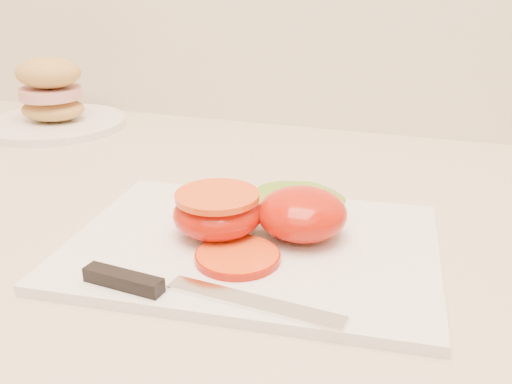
% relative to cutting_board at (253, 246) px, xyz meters
% --- Properties ---
extents(cutting_board, '(0.35, 0.27, 0.01)m').
position_rel_cutting_board_xyz_m(cutting_board, '(0.00, 0.00, 0.00)').
color(cutting_board, white).
rests_on(cutting_board, counter).
extents(tomato_half_dome, '(0.08, 0.08, 0.05)m').
position_rel_cutting_board_xyz_m(tomato_half_dome, '(0.04, 0.02, 0.03)').
color(tomato_half_dome, '#B50F00').
rests_on(tomato_half_dome, cutting_board).
extents(tomato_half_cut, '(0.08, 0.08, 0.04)m').
position_rel_cutting_board_xyz_m(tomato_half_cut, '(-0.04, 0.00, 0.03)').
color(tomato_half_cut, '#B50F00').
rests_on(tomato_half_cut, cutting_board).
extents(tomato_slice_0, '(0.07, 0.07, 0.01)m').
position_rel_cutting_board_xyz_m(tomato_slice_0, '(-0.00, -0.04, 0.01)').
color(tomato_slice_0, orange).
rests_on(tomato_slice_0, cutting_board).
extents(lettuce_leaf_0, '(0.11, 0.09, 0.02)m').
position_rel_cutting_board_xyz_m(lettuce_leaf_0, '(0.02, 0.08, 0.02)').
color(lettuce_leaf_0, olive).
rests_on(lettuce_leaf_0, cutting_board).
extents(knife, '(0.21, 0.04, 0.01)m').
position_rel_cutting_board_xyz_m(knife, '(-0.03, -0.10, 0.01)').
color(knife, silver).
rests_on(knife, cutting_board).
extents(sandwich_plate, '(0.22, 0.22, 0.11)m').
position_rel_cutting_board_xyz_m(sandwich_plate, '(-0.43, 0.30, 0.03)').
color(sandwich_plate, white).
rests_on(sandwich_plate, counter).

